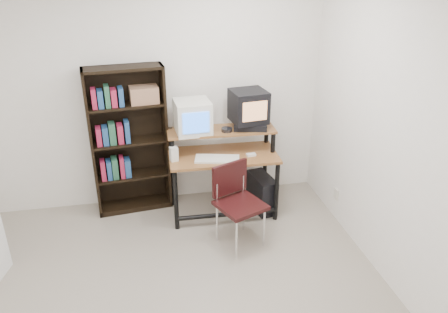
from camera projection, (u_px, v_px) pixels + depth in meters
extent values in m
cube|color=white|center=(147.00, 96.00, 4.85)|extent=(4.00, 0.01, 2.60)
cube|color=white|center=(414.00, 155.00, 3.43)|extent=(0.01, 4.00, 2.60)
cube|color=#905B2F|center=(223.00, 156.00, 4.80)|extent=(1.20, 0.63, 0.03)
cube|color=#905B2F|center=(221.00, 130.00, 4.80)|extent=(1.20, 0.39, 0.02)
cylinder|color=black|center=(176.00, 200.00, 4.64)|extent=(0.05, 0.05, 0.72)
cylinder|color=black|center=(276.00, 191.00, 4.81)|extent=(0.05, 0.05, 0.72)
cylinder|color=black|center=(172.00, 168.00, 5.04)|extent=(0.05, 0.05, 0.98)
cylinder|color=black|center=(265.00, 161.00, 5.21)|extent=(0.05, 0.05, 0.98)
cylinder|color=black|center=(227.00, 214.00, 4.82)|extent=(1.11, 0.08, 0.05)
cube|color=silver|center=(193.00, 117.00, 4.68)|extent=(0.39, 0.39, 0.35)
cube|color=blue|center=(196.00, 123.00, 4.51)|extent=(0.28, 0.03, 0.22)
cube|color=black|center=(250.00, 126.00, 4.82)|extent=(0.41, 0.33, 0.08)
cube|color=black|center=(248.00, 106.00, 4.77)|extent=(0.41, 0.40, 0.35)
cube|color=tan|center=(255.00, 111.00, 4.61)|extent=(0.27, 0.05, 0.21)
cylinder|color=#26262B|center=(227.00, 130.00, 4.74)|extent=(0.12, 0.12, 0.05)
cube|color=silver|center=(217.00, 160.00, 4.66)|extent=(0.51, 0.32, 0.03)
cube|color=black|center=(251.00, 156.00, 4.77)|extent=(0.22, 0.19, 0.01)
cube|color=white|center=(251.00, 155.00, 4.76)|extent=(0.11, 0.07, 0.03)
cube|color=silver|center=(174.00, 155.00, 4.62)|extent=(0.09, 0.09, 0.17)
cube|color=black|center=(262.00, 193.00, 5.08)|extent=(0.27, 0.48, 0.42)
cube|color=black|center=(241.00, 205.00, 4.35)|extent=(0.56, 0.56, 0.04)
cube|color=black|center=(230.00, 178.00, 4.40)|extent=(0.39, 0.19, 0.34)
cylinder|color=silver|center=(237.00, 239.00, 4.24)|extent=(0.02, 0.02, 0.43)
cylinder|color=silver|center=(264.00, 228.00, 4.41)|extent=(0.02, 0.02, 0.43)
cylinder|color=silver|center=(217.00, 223.00, 4.49)|extent=(0.02, 0.02, 0.43)
cylinder|color=silver|center=(244.00, 213.00, 4.67)|extent=(0.02, 0.02, 0.43)
cube|color=black|center=(92.00, 146.00, 4.74)|extent=(0.06, 0.28, 1.68)
cube|color=black|center=(165.00, 137.00, 4.96)|extent=(0.06, 0.28, 1.68)
cube|color=black|center=(128.00, 137.00, 4.96)|extent=(0.84, 0.11, 1.68)
cube|color=black|center=(122.00, 68.00, 4.50)|extent=(0.86, 0.37, 0.03)
cube|color=black|center=(136.00, 204.00, 5.19)|extent=(0.86, 0.37, 0.06)
cube|color=black|center=(133.00, 175.00, 5.03)|extent=(0.80, 0.34, 0.03)
cube|color=black|center=(129.00, 141.00, 4.85)|extent=(0.80, 0.34, 0.02)
cube|color=black|center=(126.00, 105.00, 4.68)|extent=(0.80, 0.34, 0.02)
cube|color=#906549|center=(144.00, 95.00, 4.69)|extent=(0.32, 0.24, 0.18)
cube|color=beige|center=(336.00, 194.00, 4.87)|extent=(0.02, 0.08, 0.12)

